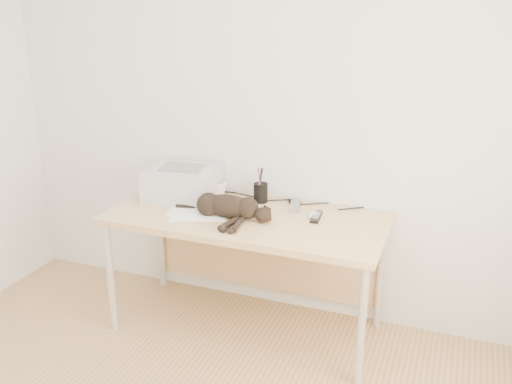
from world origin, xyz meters
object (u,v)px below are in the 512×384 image
at_px(pen_cup, 261,192).
at_px(mouse, 314,213).
at_px(cat, 226,207).
at_px(printer, 183,183).
at_px(desk, 251,232).
at_px(mug, 219,189).

bearing_deg(pen_cup, mouse, -16.48).
height_order(cat, pen_cup, pen_cup).
distance_m(printer, cat, 0.43).
xyz_separation_m(desk, mouse, (0.36, 0.05, 0.15)).
bearing_deg(printer, cat, -28.32).
bearing_deg(desk, printer, 172.44).
distance_m(printer, mug, 0.23).
height_order(desk, mouse, mouse).
xyz_separation_m(printer, mouse, (0.84, -0.01, -0.08)).
bearing_deg(mouse, printer, 178.36).
height_order(desk, printer, printer).
height_order(cat, mug, cat).
distance_m(cat, pen_cup, 0.32).
distance_m(mug, pen_cup, 0.28).
distance_m(pen_cup, mouse, 0.38).
bearing_deg(cat, desk, 56.98).
distance_m(desk, mug, 0.38).
bearing_deg(mouse, pen_cup, 162.46).
relative_size(printer, cat, 0.75).
bearing_deg(pen_cup, desk, -89.82).
bearing_deg(mug, cat, -58.84).
bearing_deg(printer, mug, 28.18).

